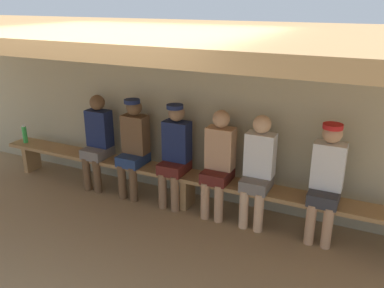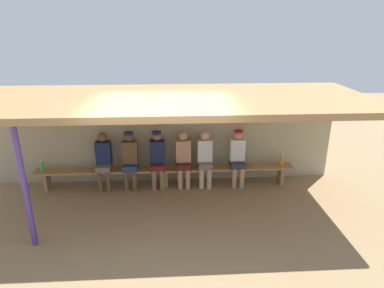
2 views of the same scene
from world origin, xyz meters
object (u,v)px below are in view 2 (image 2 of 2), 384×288
at_px(player_in_blue, 184,157).
at_px(player_in_red, 205,156).
at_px(player_rightmost, 238,155).
at_px(water_bottle_clear, 42,166).
at_px(player_near_post, 158,157).
at_px(player_middle, 130,157).
at_px(bench, 166,171).
at_px(support_post, 25,188).
at_px(water_bottle_blue, 282,160).
at_px(player_shirtless_tan, 104,159).

bearing_deg(player_in_blue, player_in_red, 0.00).
relative_size(player_rightmost, player_in_blue, 1.01).
bearing_deg(water_bottle_clear, player_rightmost, 0.36).
xyz_separation_m(player_near_post, player_rightmost, (1.86, 0.00, 0.00)).
bearing_deg(player_middle, bench, -0.25).
distance_m(player_rightmost, player_in_red, 0.77).
height_order(support_post, player_in_red, support_post).
relative_size(bench, water_bottle_clear, 21.36).
relative_size(player_near_post, player_in_red, 1.01).
xyz_separation_m(player_in_blue, water_bottle_blue, (2.35, 0.04, -0.15)).
xyz_separation_m(player_near_post, player_in_blue, (0.60, -0.00, -0.02)).
bearing_deg(water_bottle_blue, player_in_blue, -178.93).
bearing_deg(player_near_post, bench, -1.12).
bearing_deg(player_in_blue, water_bottle_clear, -179.51).
bearing_deg(water_bottle_blue, bench, -179.03).
xyz_separation_m(player_in_blue, player_middle, (-1.23, 0.00, 0.02)).
height_order(player_middle, player_in_red, player_middle).
height_order(player_near_post, water_bottle_clear, player_near_post).
bearing_deg(player_rightmost, water_bottle_blue, 2.29).
relative_size(player_in_red, player_shirtless_tan, 1.00).
relative_size(player_rightmost, player_shirtless_tan, 1.01).
height_order(player_in_red, player_shirtless_tan, same).
bearing_deg(player_in_blue, player_near_post, 179.95).
distance_m(support_post, water_bottle_blue, 5.49).
height_order(player_near_post, water_bottle_blue, player_near_post).
relative_size(player_in_red, water_bottle_blue, 5.20).
distance_m(player_rightmost, player_shirtless_tan, 3.09).
bearing_deg(player_shirtless_tan, water_bottle_blue, 0.60).
height_order(support_post, player_in_blue, support_post).
bearing_deg(water_bottle_blue, support_post, -156.86).
height_order(player_near_post, player_in_red, player_near_post).
bearing_deg(player_middle, player_near_post, 0.00).
bearing_deg(support_post, player_in_red, 33.53).
bearing_deg(player_near_post, player_in_red, -0.03).
height_order(player_near_post, player_middle, same).
xyz_separation_m(player_near_post, player_shirtless_tan, (-1.23, -0.00, -0.02)).
bearing_deg(player_shirtless_tan, support_post, -111.99).
bearing_deg(bench, water_bottle_clear, -179.49).
bearing_deg(support_post, player_in_blue, 38.17).
distance_m(player_near_post, player_in_red, 1.10).
xyz_separation_m(support_post, player_in_red, (3.17, 2.10, -0.37)).
distance_m(support_post, player_rightmost, 4.48).
height_order(support_post, bench, support_post).
distance_m(bench, player_shirtless_tan, 1.45).
bearing_deg(player_middle, player_in_blue, -0.02).
xyz_separation_m(bench, water_bottle_blue, (2.77, 0.05, 0.20)).
xyz_separation_m(player_shirtless_tan, water_bottle_clear, (-1.39, -0.03, -0.13)).
distance_m(player_shirtless_tan, water_bottle_blue, 4.18).
height_order(player_shirtless_tan, water_bottle_blue, player_shirtless_tan).
bearing_deg(support_post, player_middle, 55.45).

